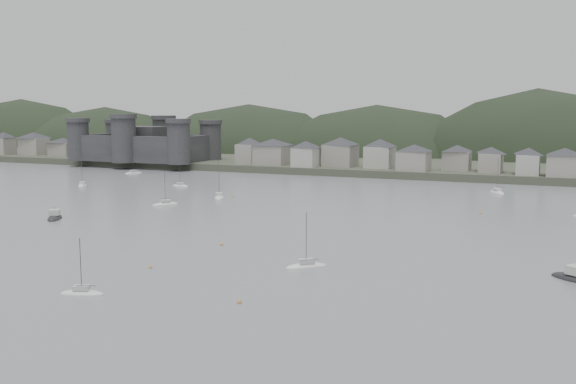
% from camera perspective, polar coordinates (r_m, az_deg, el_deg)
% --- Properties ---
extents(ground, '(900.00, 900.00, 0.00)m').
position_cam_1_polar(ground, '(105.58, -16.56, -8.02)').
color(ground, slate).
rests_on(ground, ground).
extents(far_shore_land, '(900.00, 250.00, 3.00)m').
position_cam_1_polar(far_shore_land, '(379.34, 13.35, 3.21)').
color(far_shore_land, '#383D2D').
rests_on(far_shore_land, ground).
extents(forested_ridge, '(851.55, 103.94, 102.57)m').
position_cam_1_polar(forested_ridge, '(354.52, 13.32, 0.86)').
color(forested_ridge, black).
rests_on(forested_ridge, ground).
extents(castle, '(66.00, 43.00, 20.00)m').
position_cam_1_polar(castle, '(318.09, -12.46, 4.19)').
color(castle, '#303032').
rests_on(castle, far_shore_land).
extents(waterfront_town, '(451.48, 28.46, 12.92)m').
position_cam_1_polar(waterfront_town, '(262.11, 19.98, 2.79)').
color(waterfront_town, gray).
rests_on(waterfront_town, far_shore_land).
extents(moored_fleet, '(265.32, 176.15, 12.97)m').
position_cam_1_polar(moored_fleet, '(166.32, -1.64, -2.09)').
color(moored_fleet, white).
rests_on(moored_fleet, ground).
extents(motor_launch_near, '(9.16, 7.63, 4.11)m').
position_cam_1_polar(motor_launch_near, '(114.84, 23.96, -6.97)').
color(motor_launch_near, black).
rests_on(motor_launch_near, ground).
extents(motor_launch_far, '(7.47, 9.20, 4.10)m').
position_cam_1_polar(motor_launch_far, '(172.74, -19.78, -2.14)').
color(motor_launch_far, black).
rests_on(motor_launch_far, ground).
extents(mooring_buoys, '(173.84, 120.47, 0.70)m').
position_cam_1_polar(mooring_buoys, '(153.45, -3.69, -2.91)').
color(mooring_buoys, '#CC8A44').
rests_on(mooring_buoys, ground).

